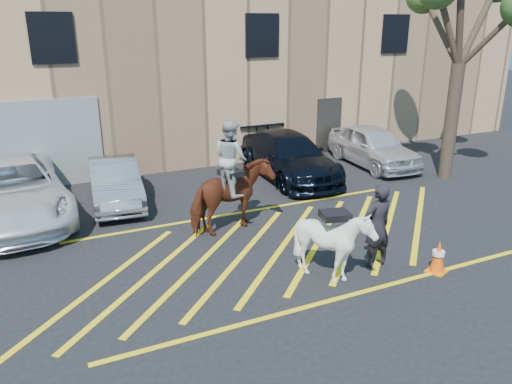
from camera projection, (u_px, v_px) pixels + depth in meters
name	position (u px, v px, depth m)	size (l,w,h in m)	color
ground	(276.00, 243.00, 12.05)	(90.00, 90.00, 0.00)	black
car_white_pickup	(11.00, 191.00, 13.26)	(2.67, 5.80, 1.61)	white
car_silver_sedan	(115.00, 182.00, 14.51)	(1.35, 3.87, 1.27)	gray
car_blue_suv	(289.00, 156.00, 16.92)	(2.08, 5.12, 1.48)	black
car_white_suv	(373.00, 146.00, 18.34)	(1.73, 4.31, 1.47)	silver
handler	(377.00, 226.00, 10.66)	(0.68, 0.45, 1.86)	black
warehouse	(146.00, 57.00, 21.13)	(32.42, 10.20, 7.30)	tan
hatching_zone	(282.00, 247.00, 11.80)	(12.60, 5.12, 0.01)	yellow
mounted_bay	(231.00, 188.00, 12.38)	(2.34, 1.49, 2.85)	#5B2315
saddled_white	(334.00, 243.00, 10.11)	(1.58, 1.70, 1.60)	white
traffic_cone	(438.00, 256.00, 10.53)	(0.49, 0.49, 0.73)	orange
tree	(466.00, 0.00, 15.34)	(3.99, 4.37, 7.31)	#433529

